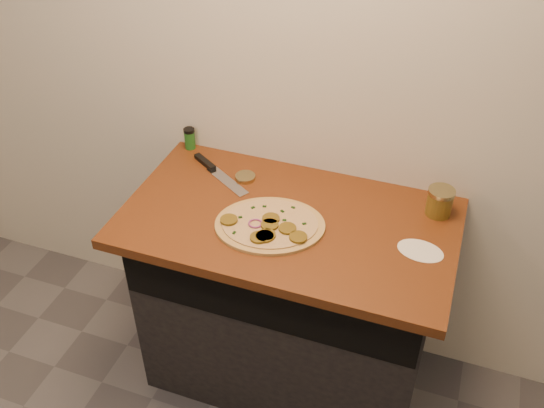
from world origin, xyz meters
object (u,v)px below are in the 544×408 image
at_px(salsa_jar, 440,202).
at_px(pizza, 270,225).
at_px(chefs_knife, 215,171).
at_px(spice_shaker, 190,138).

bearing_deg(salsa_jar, pizza, -152.83).
xyz_separation_m(pizza, salsa_jar, (0.55, 0.28, 0.04)).
height_order(chefs_knife, salsa_jar, salsa_jar).
height_order(pizza, salsa_jar, salsa_jar).
relative_size(salsa_jar, spice_shaker, 1.14).
bearing_deg(chefs_knife, pizza, -37.90).
bearing_deg(chefs_knife, spice_shaker, 142.89).
distance_m(pizza, chefs_knife, 0.40).
xyz_separation_m(salsa_jar, spice_shaker, (-1.04, 0.10, -0.01)).
bearing_deg(salsa_jar, chefs_knife, -177.88).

